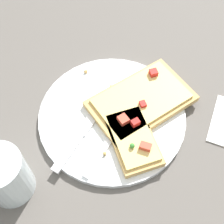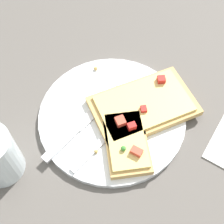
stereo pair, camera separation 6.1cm
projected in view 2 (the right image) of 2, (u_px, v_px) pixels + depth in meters
The scene contains 7 objects.
ground_plane at pixel (112, 118), 0.63m from camera, with size 4.00×4.00×0.00m, color #56514C.
plate at pixel (112, 116), 0.62m from camera, with size 0.29×0.29×0.01m.
fork at pixel (115, 127), 0.60m from camera, with size 0.21×0.05×0.01m.
knife at pixel (80, 126), 0.60m from camera, with size 0.23×0.05×0.01m.
pizza_slice_main at pixel (144, 105), 0.62m from camera, with size 0.24×0.21×0.03m.
pizza_slice_corner at pixel (127, 142), 0.58m from camera, with size 0.15×0.14×0.03m.
crumb_scatter at pixel (101, 100), 0.63m from camera, with size 0.17×0.12×0.01m.
Camera 2 is at (0.27, 0.17, 0.54)m, focal length 50.00 mm.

